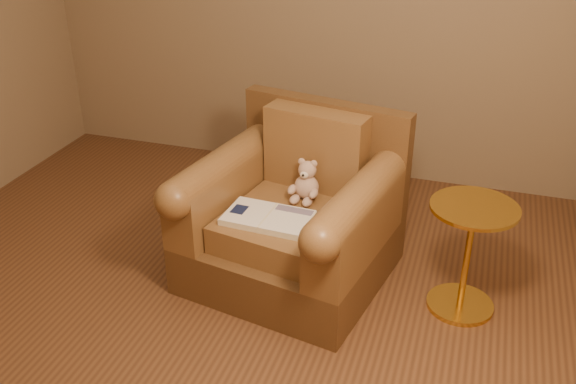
% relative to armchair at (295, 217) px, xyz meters
% --- Properties ---
extents(floor, '(4.00, 4.00, 0.00)m').
position_rel_armchair_xyz_m(floor, '(-0.33, -0.59, -0.35)').
color(floor, brown).
rests_on(floor, ground).
extents(armchair, '(1.18, 1.14, 0.92)m').
position_rel_armchair_xyz_m(armchair, '(0.00, 0.00, 0.00)').
color(armchair, brown).
rests_on(armchair, floor).
extents(teddy_bear, '(0.17, 0.19, 0.24)m').
position_rel_armchair_xyz_m(teddy_bear, '(0.04, 0.08, 0.17)').
color(teddy_bear, tan).
rests_on(teddy_bear, armchair).
extents(guidebook, '(0.47, 0.30, 0.04)m').
position_rel_armchair_xyz_m(guidebook, '(-0.08, -0.21, 0.10)').
color(guidebook, beige).
rests_on(guidebook, armchair).
extents(side_table, '(0.44, 0.44, 0.62)m').
position_rel_armchair_xyz_m(side_table, '(0.95, -0.06, -0.02)').
color(side_table, gold).
rests_on(side_table, floor).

